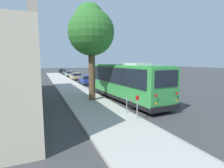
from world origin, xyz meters
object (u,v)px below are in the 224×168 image
Objects in this scene: parked_sedan_blue at (87,80)px; sign_post_far at (127,104)px; parked_sedan_gray at (66,72)px; street_tree at (91,30)px; parked_sedan_tan at (76,76)px; parked_sedan_black at (62,71)px; shuttle_bus at (125,80)px; parked_sedan_silver at (69,74)px; sign_post_near at (137,107)px.

sign_post_far is (-16.22, 1.59, 0.12)m from parked_sedan_blue.
street_tree reaches higher than parked_sedan_gray.
parked_sedan_blue is 7.26m from parked_sedan_tan.
parked_sedan_black is (6.07, 0.23, -0.02)m from parked_sedan_gray.
sign_post_far is (-43.41, 1.25, 0.14)m from parked_sedan_black.
street_tree reaches higher than shuttle_bus.
street_tree is (-25.97, 2.26, 5.44)m from parked_sedan_silver.
parked_sedan_black is 0.51× the size of street_tree.
parked_sedan_tan is 1.11× the size of parked_sedan_black.
parked_sedan_black reaches higher than parked_sedan_silver.
parked_sedan_blue is 1.04× the size of parked_sedan_silver.
parked_sedan_silver is (26.72, 0.57, -1.20)m from shuttle_bus.
shuttle_bus is 33.38m from parked_sedan_gray.
sign_post_far is at bearing 0.00° from sign_post_near.
parked_sedan_silver is 12.71m from parked_sedan_black.
parked_sedan_tan is at bearing -7.07° from street_tree.
parked_sedan_blue is 27.19m from parked_sedan_black.
parked_sedan_tan is 4.03× the size of sign_post_far.
parked_sedan_tan is at bearing -177.56° from parked_sedan_silver.
parked_sedan_silver is at bearing 3.69° from parked_sedan_blue.
shuttle_bus is at bearing -104.78° from street_tree.
shuttle_bus is at bearing -25.46° from sign_post_far.
street_tree reaches higher than parked_sedan_blue.
sign_post_far is (-30.70, 1.32, 0.14)m from parked_sedan_silver.
parked_sedan_black is at bearing -1.65° from sign_post_far.
parked_sedan_gray is at bearing 2.94° from parked_sedan_blue.
sign_post_far reaches higher than parked_sedan_black.
shuttle_bus reaches higher than parked_sedan_blue.
sign_post_near is at bearing -171.11° from street_tree.
parked_sedan_tan is 7.21m from parked_sedan_silver.
shuttle_bus is at bearing -179.90° from parked_sedan_tan.
parked_sedan_blue is at bearing -2.27° from shuttle_bus.
sign_post_far is (-23.48, 1.39, 0.14)m from parked_sedan_tan.
parked_sedan_black is 39.12m from street_tree.
sign_post_far is at bearing 177.03° from parked_sedan_blue.
sign_post_near reaches higher than parked_sedan_black.
parked_sedan_blue is at bearing -179.29° from parked_sedan_black.
parked_sedan_gray reaches higher than sign_post_far.
sign_post_near is at bearing 177.44° from parked_sedan_blue.
parked_sedan_gray reaches higher than parked_sedan_blue.
sign_post_near reaches higher than sign_post_far.
shuttle_bus is at bearing -176.85° from parked_sedan_silver.
sign_post_near is 1.20× the size of sign_post_far.
parked_sedan_black is at bearing 2.27° from parked_sedan_silver.
parked_sedan_tan is at bearing -179.62° from parked_sedan_black.
shuttle_bus is 9.07× the size of sign_post_far.
parked_sedan_silver is (14.47, 0.27, -0.02)m from parked_sedan_blue.
parked_sedan_tan is 0.57× the size of street_tree.
parked_sedan_black is (12.71, 0.07, 0.01)m from parked_sedan_silver.
parked_sedan_silver is at bearing -177.88° from parked_sedan_gray.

